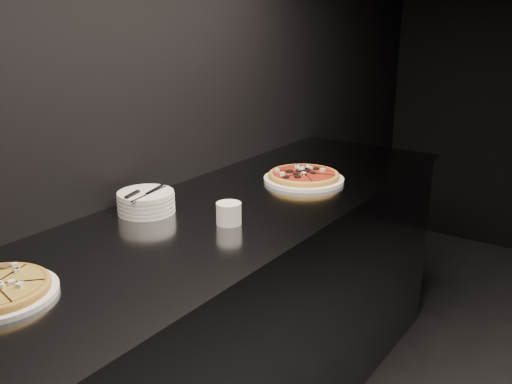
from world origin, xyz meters
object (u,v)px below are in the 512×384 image
Objects in this scene: cutlery at (144,193)px; pizza_tomato at (304,176)px; plate_stack at (146,202)px; ramekin at (229,213)px; counter at (235,318)px.

pizza_tomato is at bearing 53.88° from cutlery.
ramekin is at bearing 12.91° from plate_stack.
pizza_tomato is at bearing 67.35° from plate_stack.
pizza_tomato is 0.72m from cutlery.
counter is at bearing 32.38° from cutlery.
pizza_tomato reaches higher than counter.
cutlery is (-0.26, -0.67, 0.06)m from pizza_tomato.
ramekin is (0.04, -0.58, 0.02)m from pizza_tomato.
ramekin reaches higher than pizza_tomato.
counter is 11.35× the size of cutlery.
cutlery is at bearing -111.58° from pizza_tomato.
cutlery reaches higher than plate_stack.
counter is 0.53m from ramekin.
cutlery is 2.54× the size of ramekin.
ramekin is (0.31, 0.09, -0.04)m from cutlery.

